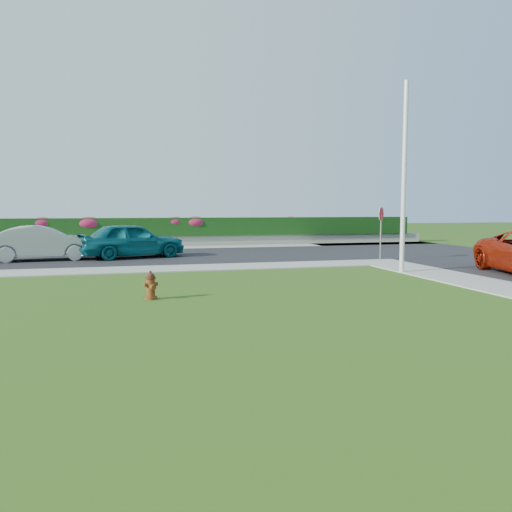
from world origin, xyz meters
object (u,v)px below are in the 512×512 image
object	(u,v)px
utility_pole	(404,178)
stop_sign	(381,221)
fire_hydrant	(151,286)
sedan_silver	(43,243)
sedan_teal	(132,240)

from	to	relation	value
utility_pole	stop_sign	bearing A→B (deg)	71.93
fire_hydrant	sedan_silver	xyz separation A→B (m)	(-4.03, 10.39, 0.44)
fire_hydrant	sedan_silver	distance (m)	11.15
stop_sign	fire_hydrant	bearing A→B (deg)	-166.25
fire_hydrant	stop_sign	distance (m)	12.17
sedan_silver	sedan_teal	bearing A→B (deg)	-92.77
sedan_silver	stop_sign	bearing A→B (deg)	-110.59
sedan_silver	stop_sign	size ratio (longest dim) A/B	1.92
sedan_teal	stop_sign	bearing A→B (deg)	-127.17
sedan_silver	fire_hydrant	bearing A→B (deg)	-165.09
stop_sign	utility_pole	bearing A→B (deg)	-128.62
fire_hydrant	sedan_teal	bearing A→B (deg)	70.58
sedan_silver	utility_pole	world-z (taller)	utility_pole
utility_pole	stop_sign	size ratio (longest dim) A/B	2.81
sedan_teal	stop_sign	size ratio (longest dim) A/B	1.99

